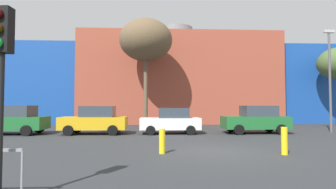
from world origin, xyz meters
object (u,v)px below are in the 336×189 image
traffic_light_near_left (1,58)px  bollard_yellow_0 (284,141)px  parked_car_3 (256,120)px  bare_tree_1 (146,41)px  parked_car_0 (13,120)px  parked_car_1 (95,120)px  street_lamp (330,74)px  bollard_yellow_1 (162,141)px  parked_car_2 (171,121)px

traffic_light_near_left → bollard_yellow_0: 9.63m
parked_car_3 → traffic_light_near_left: (-9.87, -12.87, 1.86)m
bare_tree_1 → parked_car_0: bearing=-146.6°
parked_car_1 → traffic_light_near_left: size_ratio=1.13×
bollard_yellow_0 → street_lamp: 11.75m
bollard_yellow_1 → bare_tree_1: bearing=94.8°
parked_car_3 → bollard_yellow_0: bearing=76.6°
parked_car_0 → bollard_yellow_0: parked_car_0 is taller
traffic_light_near_left → bare_tree_1: bearing=177.8°
parked_car_3 → bollard_yellow_1: bearing=48.6°
parked_car_0 → bare_tree_1: (8.51, 5.61, 6.72)m
street_lamp → parked_car_3: bearing=-176.2°
parked_car_3 → bollard_yellow_0: (-1.90, -7.95, -0.41)m
parked_car_3 → bollard_yellow_0: parked_car_3 is taller
parked_car_2 → parked_car_3: size_ratio=0.92×
parked_car_0 → parked_car_3: 16.22m
bollard_yellow_0 → street_lamp: size_ratio=0.14×
parked_car_0 → parked_car_2: bearing=-180.0°
parked_car_3 → traffic_light_near_left: traffic_light_near_left is taller
parked_car_0 → parked_car_2: size_ratio=1.09×
parked_car_2 → parked_car_3: bearing=180.0°
parked_car_1 → bare_tree_1: 9.32m
bare_tree_1 → street_lamp: bare_tree_1 is taller
parked_car_3 → street_lamp: 6.44m
parked_car_0 → traffic_light_near_left: bearing=116.3°
parked_car_0 → parked_car_3: size_ratio=1.00×
parked_car_2 → street_lamp: (11.37, 0.36, 3.31)m
parked_car_1 → bare_tree_1: (3.16, 5.61, 6.74)m
parked_car_1 → traffic_light_near_left: (1.01, -12.87, 1.88)m
parked_car_2 → street_lamp: size_ratio=0.55×
parked_car_2 → traffic_light_near_left: (-4.05, -12.87, 1.94)m
bare_tree_1 → parked_car_2: bearing=-71.3°
parked_car_3 → street_lamp: bearing=-176.2°
bollard_yellow_1 → street_lamp: 14.94m
parked_car_0 → bollard_yellow_0: size_ratio=4.12×
parked_car_2 → bollard_yellow_0: parked_car_2 is taller
parked_car_2 → traffic_light_near_left: 13.63m
parked_car_2 → street_lamp: 11.85m
street_lamp → parked_car_0: bearing=-179.0°
parked_car_0 → bollard_yellow_1: parked_car_0 is taller
parked_car_3 → bollard_yellow_1: (-6.61, -7.49, -0.45)m
bare_tree_1 → bollard_yellow_0: size_ratio=9.04×
bare_tree_1 → bollard_yellow_0: (5.81, -13.56, -7.13)m
bollard_yellow_1 → parked_car_1: bearing=119.7°
bollard_yellow_1 → parked_car_0: bearing=142.1°
traffic_light_near_left → parked_car_3: bearing=147.0°
parked_car_0 → bollard_yellow_1: size_ratio=4.53×
traffic_light_near_left → street_lamp: (15.43, 13.23, 1.37)m
traffic_light_near_left → bollard_yellow_0: size_ratio=3.59×
parked_car_0 → bare_tree_1: bearing=-146.6°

